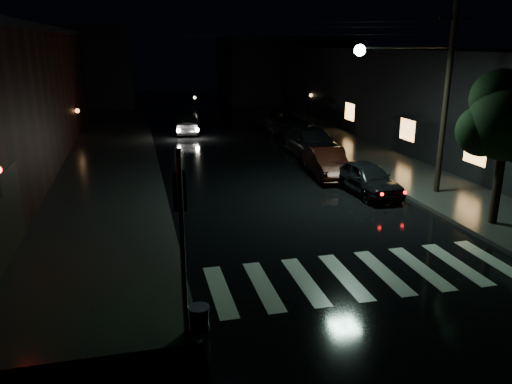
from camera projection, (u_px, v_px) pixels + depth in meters
ground at (268, 295)px, 13.16m from camera, size 120.00×120.00×0.00m
sidewalk_left at (100, 174)px, 25.03m from camera, size 6.00×44.00×0.15m
sidewalk_right at (373, 158)px, 28.44m from camera, size 4.00×44.00×0.15m
building_right at (446, 96)px, 32.91m from camera, size 10.00×40.00×6.00m
building_far_left at (62, 66)px, 51.61m from camera, size 14.00×10.00×8.00m
building_far_right at (284, 69)px, 57.20m from camera, size 14.00×10.00×7.00m
crosswalk at (364, 274)px, 14.31m from camera, size 9.00×3.00×0.01m
signal_pole_corner at (191, 274)px, 10.87m from camera, size 0.68×0.61×4.20m
street_tree at (505, 123)px, 17.10m from camera, size 3.10×2.90×5.40m
utility_pole at (433, 88)px, 20.36m from camera, size 4.92×0.44×8.00m
parked_car_a at (367, 178)px, 21.76m from camera, size 1.94×4.24×1.41m
parked_car_b at (327, 163)px, 24.56m from camera, size 1.90×4.43×1.42m
parked_car_c at (312, 143)px, 28.85m from camera, size 2.43×5.72×1.65m
parked_car_d at (282, 121)px, 37.16m from camera, size 3.09×5.89×1.58m
oncoming_car at (186, 124)px, 36.24m from camera, size 1.67×4.24×1.37m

